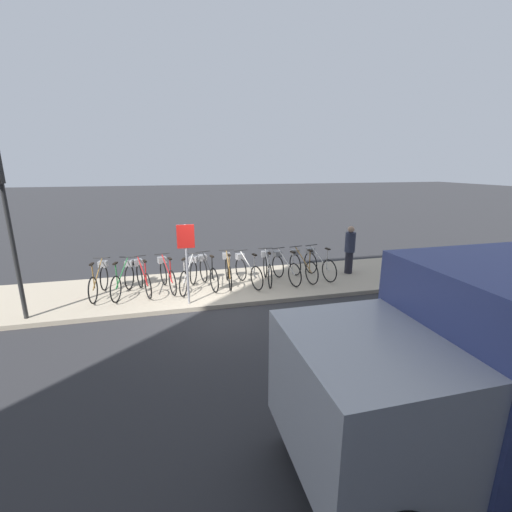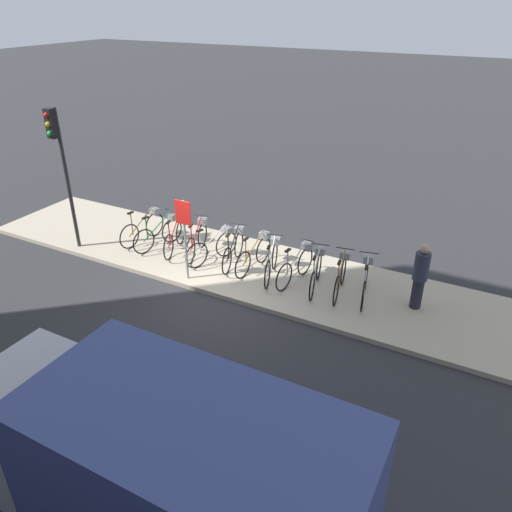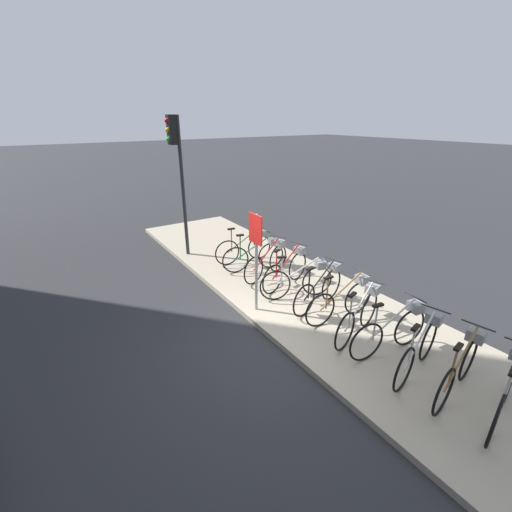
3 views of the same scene
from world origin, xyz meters
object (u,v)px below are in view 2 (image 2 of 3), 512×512
object	(u,v)px
parked_bicycle_1	(160,232)
parked_bicycle_7	(272,260)
parked_bicycle_5	(234,248)
parked_bicycle_8	(297,264)
pedestrian	(420,275)
parked_bicycle_6	(255,253)
parked_bicycle_4	(214,245)
parked_bicycle_9	(316,271)
parked_bicycle_2	(176,235)
parked_bicycle_10	(341,275)
parked_bicycle_0	(144,226)
parked_bicycle_3	(198,238)
parked_bicycle_11	(366,280)
sign_post	(184,227)
truck	(157,468)
traffic_light	(59,152)

from	to	relation	value
parked_bicycle_1	parked_bicycle_7	distance (m)	3.56
parked_bicycle_1	parked_bicycle_5	bearing A→B (deg)	2.55
parked_bicycle_7	parked_bicycle_8	world-z (taller)	same
pedestrian	parked_bicycle_6	bearing A→B (deg)	-178.52
parked_bicycle_4	parked_bicycle_9	size ratio (longest dim) A/B	0.97
parked_bicycle_2	parked_bicycle_10	distance (m)	4.87
parked_bicycle_9	parked_bicycle_0	bearing A→B (deg)	178.94
pedestrian	parked_bicycle_7	bearing A→B (deg)	-175.82
parked_bicycle_0	parked_bicycle_3	world-z (taller)	same
parked_bicycle_1	parked_bicycle_11	xyz separation A→B (m)	(5.97, 0.11, 0.00)
parked_bicycle_0	parked_bicycle_7	xyz separation A→B (m)	(4.21, -0.11, 0.00)
parked_bicycle_10	sign_post	size ratio (longest dim) A/B	0.81
parked_bicycle_6	truck	size ratio (longest dim) A/B	0.31
parked_bicycle_6	parked_bicycle_9	size ratio (longest dim) A/B	1.02
parked_bicycle_0	parked_bicycle_5	xyz separation A→B (m)	(3.02, 0.02, 0.00)
parked_bicycle_6	sign_post	world-z (taller)	sign_post
parked_bicycle_7	parked_bicycle_11	xyz separation A→B (m)	(2.41, 0.14, 0.00)
traffic_light	parked_bicycle_8	bearing A→B (deg)	11.23
parked_bicycle_1	truck	size ratio (longest dim) A/B	0.31
parked_bicycle_0	traffic_light	distance (m)	3.06
parked_bicycle_5	sign_post	xyz separation A→B (m)	(-0.64, -1.26, 0.99)
parked_bicycle_0	pedestrian	world-z (taller)	pedestrian
parked_bicycle_1	parked_bicycle_9	bearing A→B (deg)	-0.19
parked_bicycle_4	parked_bicycle_6	bearing A→B (deg)	7.05
parked_bicycle_2	parked_bicycle_5	bearing A→B (deg)	2.12
parked_bicycle_0	parked_bicycle_9	distance (m)	5.43
parked_bicycle_9	parked_bicycle_10	xyz separation A→B (m)	(0.60, 0.07, 0.00)
parked_bicycle_9	parked_bicycle_11	size ratio (longest dim) A/B	1.00
parked_bicycle_4	parked_bicycle_7	world-z (taller)	same
parked_bicycle_2	parked_bicycle_3	bearing A→B (deg)	8.44
parked_bicycle_4	parked_bicycle_6	xyz separation A→B (m)	(1.17, 0.15, 0.00)
parked_bicycle_3	parked_bicycle_6	distance (m)	1.82
parked_bicycle_5	parked_bicycle_11	xyz separation A→B (m)	(3.60, 0.01, 0.00)
parked_bicycle_7	traffic_light	bearing A→B (deg)	-168.32
parked_bicycle_6	traffic_light	xyz separation A→B (m)	(-5.12, -1.33, 2.35)
parked_bicycle_0	parked_bicycle_5	bearing A→B (deg)	0.39
parked_bicycle_2	parked_bicycle_5	xyz separation A→B (m)	(1.86, 0.07, 0.00)
parked_bicycle_11	sign_post	bearing A→B (deg)	-163.32
parked_bicycle_10	sign_post	world-z (taller)	sign_post
parked_bicycle_0	parked_bicycle_7	world-z (taller)	same
parked_bicycle_8	sign_post	distance (m)	2.95
parked_bicycle_9	parked_bicycle_4	bearing A→B (deg)	-179.96
parked_bicycle_9	parked_bicycle_5	bearing A→B (deg)	177.12
parked_bicycle_7	sign_post	size ratio (longest dim) A/B	0.79
pedestrian	traffic_light	bearing A→B (deg)	-171.19
parked_bicycle_4	parked_bicycle_6	size ratio (longest dim) A/B	0.95
parked_bicycle_6	parked_bicycle_11	distance (m)	2.97
parked_bicycle_6	pedestrian	distance (m)	4.18
parked_bicycle_1	parked_bicycle_8	bearing A→B (deg)	0.76
parked_bicycle_0	parked_bicycle_2	xyz separation A→B (m)	(1.16, -0.05, 0.00)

